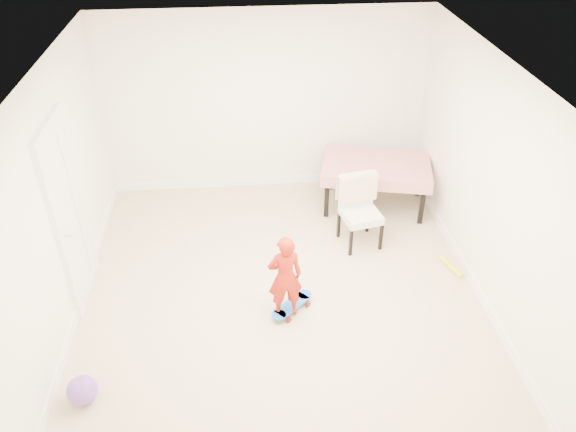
{
  "coord_description": "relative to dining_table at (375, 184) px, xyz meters",
  "views": [
    {
      "loc": [
        -0.37,
        -4.82,
        4.35
      ],
      "look_at": [
        0.1,
        0.2,
        0.95
      ],
      "focal_mm": 35.0,
      "sensor_mm": 36.0,
      "label": 1
    }
  ],
  "objects": [
    {
      "name": "ground",
      "position": [
        -1.46,
        -1.78,
        -0.34
      ],
      "size": [
        5.0,
        5.0,
        0.0
      ],
      "primitive_type": "plane",
      "color": "#C8B38B",
      "rests_on": "ground"
    },
    {
      "name": "ceiling",
      "position": [
        -1.46,
        -1.78,
        2.24
      ],
      "size": [
        4.5,
        5.0,
        0.04
      ],
      "primitive_type": "cube",
      "color": "white",
      "rests_on": "wall_back"
    },
    {
      "name": "wall_back",
      "position": [
        -1.46,
        0.7,
        0.96
      ],
      "size": [
        4.5,
        0.04,
        2.6
      ],
      "primitive_type": "cube",
      "color": "white",
      "rests_on": "ground"
    },
    {
      "name": "wall_front",
      "position": [
        -1.46,
        -4.26,
        0.96
      ],
      "size": [
        4.5,
        0.04,
        2.6
      ],
      "primitive_type": "cube",
      "color": "white",
      "rests_on": "ground"
    },
    {
      "name": "wall_left",
      "position": [
        -3.69,
        -1.78,
        0.96
      ],
      "size": [
        0.04,
        5.0,
        2.6
      ],
      "primitive_type": "cube",
      "color": "white",
      "rests_on": "ground"
    },
    {
      "name": "wall_right",
      "position": [
        0.77,
        -1.78,
        0.96
      ],
      "size": [
        0.04,
        5.0,
        2.6
      ],
      "primitive_type": "cube",
      "color": "white",
      "rests_on": "ground"
    },
    {
      "name": "door",
      "position": [
        -3.68,
        -1.48,
        0.69
      ],
      "size": [
        0.11,
        0.94,
        2.11
      ],
      "primitive_type": "cube",
      "color": "white",
      "rests_on": "ground"
    },
    {
      "name": "baseboard_back",
      "position": [
        -1.46,
        0.71,
        -0.28
      ],
      "size": [
        4.5,
        0.02,
        0.12
      ],
      "primitive_type": "cube",
      "color": "white",
      "rests_on": "ground"
    },
    {
      "name": "baseboard_left",
      "position": [
        -3.7,
        -1.78,
        -0.28
      ],
      "size": [
        0.02,
        5.0,
        0.12
      ],
      "primitive_type": "cube",
      "color": "white",
      "rests_on": "ground"
    },
    {
      "name": "baseboard_right",
      "position": [
        0.78,
        -1.78,
        -0.28
      ],
      "size": [
        0.02,
        5.0,
        0.12
      ],
      "primitive_type": "cube",
      "color": "white",
      "rests_on": "ground"
    },
    {
      "name": "dining_table",
      "position": [
        0.0,
        0.0,
        0.0
      ],
      "size": [
        1.63,
        1.23,
        0.68
      ],
      "primitive_type": null,
      "rotation": [
        0.0,
        0.0,
        -0.23
      ],
      "color": "red",
      "rests_on": "ground"
    },
    {
      "name": "dining_chair",
      "position": [
        -0.38,
        -0.87,
        0.12
      ],
      "size": [
        0.62,
        0.68,
        0.92
      ],
      "primitive_type": null,
      "rotation": [
        0.0,
        0.0,
        0.21
      ],
      "color": "white",
      "rests_on": "ground"
    },
    {
      "name": "skateboard",
      "position": [
        -1.36,
        -2.04,
        -0.29
      ],
      "size": [
        0.58,
        0.57,
        0.09
      ],
      "primitive_type": null,
      "rotation": [
        0.0,
        0.0,
        0.76
      ],
      "color": "blue",
      "rests_on": "ground"
    },
    {
      "name": "child",
      "position": [
        -1.44,
        -2.1,
        0.17
      ],
      "size": [
        0.4,
        0.28,
        1.01
      ],
      "primitive_type": "imported",
      "rotation": [
        0.0,
        0.0,
        3.26
      ],
      "color": "#B32011",
      "rests_on": "ground"
    },
    {
      "name": "balloon",
      "position": [
        -3.4,
        -3.06,
        -0.2
      ],
      "size": [
        0.28,
        0.28,
        0.28
      ],
      "primitive_type": "sphere",
      "color": "purple",
      "rests_on": "ground"
    },
    {
      "name": "foam_toy",
      "position": [
        0.64,
        -1.5,
        -0.31
      ],
      "size": [
        0.18,
        0.4,
        0.06
      ],
      "primitive_type": "cylinder",
      "rotation": [
        1.57,
        0.0,
        0.32
      ],
      "color": "#FFF21A",
      "rests_on": "ground"
    }
  ]
}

